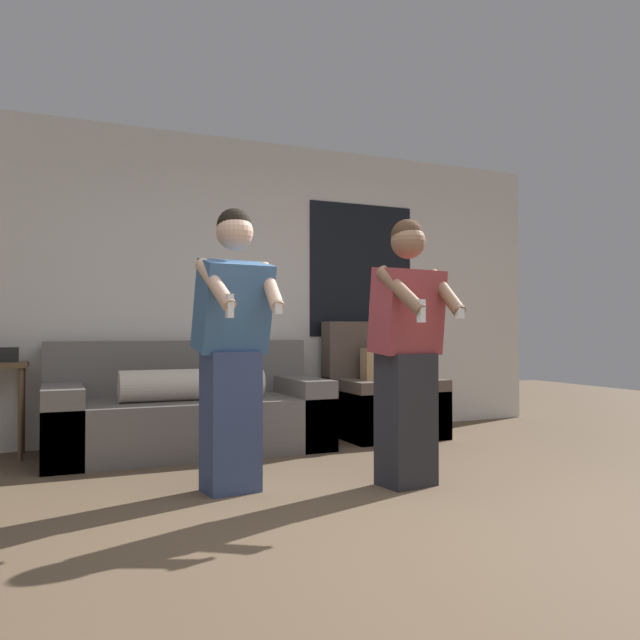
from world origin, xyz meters
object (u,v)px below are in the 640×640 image
armchair (381,399)px  person_right (407,351)px  couch (188,412)px  person_left (233,347)px

armchair → person_right: person_right is taller
couch → armchair: bearing=1.4°
couch → person_right: bearing=-58.5°
armchair → couch: bearing=-178.6°
couch → person_left: size_ratio=1.28×
couch → person_right: 2.02m
armchair → person_left: bearing=-141.3°
person_left → person_right: bearing=-14.7°
armchair → person_left: (-1.79, -1.43, 0.52)m
person_right → person_left: bearing=165.3°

